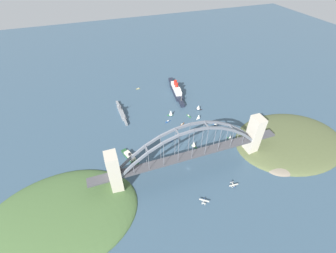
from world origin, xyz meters
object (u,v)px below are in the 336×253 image
Objects in this scene: harbor_ferry_steamer at (130,156)px; small_boat_10 at (182,124)px; naval_cruiser at (121,112)px; small_boat_1 at (168,121)px; seaplane_taxiing_near_bridge at (233,185)px; small_boat_2 at (216,123)px; small_boat_5 at (171,113)px; small_boat_6 at (189,116)px; small_boat_8 at (169,141)px; small_boat_7 at (138,89)px; small_boat_9 at (199,107)px; seaplane_second_in_formation at (204,202)px; small_boat_4 at (230,137)px; ocean_liner at (176,90)px; harbor_arch_bridge at (190,152)px; small_boat_3 at (194,144)px; small_boat_0 at (199,117)px.

harbor_ferry_steamer reaches higher than small_boat_10.
naval_cruiser is 81.51m from small_boat_1.
seaplane_taxiing_near_bridge is (106.88, -86.83, -0.41)m from harbor_ferry_steamer.
small_boat_2 is 0.78× the size of small_boat_5.
small_boat_6 is 67.82m from small_boat_8.
small_boat_5 is at bearing 106.95° from small_boat_10.
small_boat_7 is 0.94× the size of small_boat_10.
small_boat_6 is at bearing 88.04° from seaplane_taxiing_near_bridge.
small_boat_9 is (28.41, 156.06, 2.40)m from seaplane_taxiing_near_bridge.
small_boat_9 is at bearing 13.13° from small_boat_1.
seaplane_second_in_formation is 0.99× the size of small_boat_8.
small_boat_6 is (37.21, 1.75, -0.09)m from small_boat_1.
small_boat_10 is (93.43, 40.74, -1.76)m from harbor_ferry_steamer.
small_boat_7 is (-30.83, 100.93, -4.67)m from small_boat_5.
small_boat_4 is 1.02× the size of small_boat_9.
small_boat_4 is 1.01× the size of small_boat_6.
naval_cruiser is at bearing -164.90° from ocean_liner.
harbor_arch_bridge is 26.53× the size of small_boat_2.
small_boat_9 reaches higher than small_boat_6.
seaplane_taxiing_near_bridge is (98.53, -189.35, -1.06)m from naval_cruiser.
small_boat_9 is (45.05, 79.11, -0.36)m from small_boat_3.
seaplane_taxiing_near_bridge is 1.45× the size of small_boat_7.
small_boat_7 is at bearing 121.21° from small_boat_2.
harbor_arch_bridge reaches higher than small_boat_0.
small_boat_10 is (29.44, 135.53, -1.26)m from seaplane_second_in_formation.
small_boat_6 is at bearing 2.70° from small_boat_1.
small_boat_9 is at bearing 27.85° from small_boat_6.
small_boat_6 is (103.45, -45.70, -2.28)m from naval_cruiser.
seaplane_taxiing_near_bridge is 128.28m from small_boat_10.
harbor_arch_bridge is at bearing -33.02° from harbor_ferry_steamer.
seaplane_taxiing_near_bridge is at bearing -108.42° from small_boat_2.
small_boat_0 is at bearing -30.13° from small_boat_5.
ocean_liner is 9.79× the size of small_boat_6.
small_boat_7 is at bearing 56.05° from naval_cruiser.
seaplane_second_in_formation is 1.01× the size of small_boat_4.
harbor_arch_bridge is at bearing 132.53° from seaplane_taxiing_near_bridge.
small_boat_6 is at bearing 72.50° from seaplane_second_in_formation.
seaplane_second_in_formation is 265.18m from small_boat_7.
harbor_arch_bridge is at bearing -98.68° from small_boat_5.
small_boat_7 is at bearing 101.65° from seaplane_taxiing_near_bridge.
harbor_arch_bridge is 23.64× the size of small_boat_3.
small_boat_1 reaches higher than small_boat_10.
small_boat_5 is at bearing 81.32° from harbor_arch_bridge.
small_boat_7 is at bearing 116.50° from small_boat_4.
small_boat_9 reaches higher than seaplane_second_in_formation.
harbor_arch_bridge is 27.86× the size of small_boat_0.
small_boat_3 reaches higher than small_boat_2.
small_boat_4 is 89.26m from small_boat_8.
small_boat_4 is at bearing -85.48° from small_boat_2.
small_boat_6 is at bearing 140.12° from small_boat_0.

